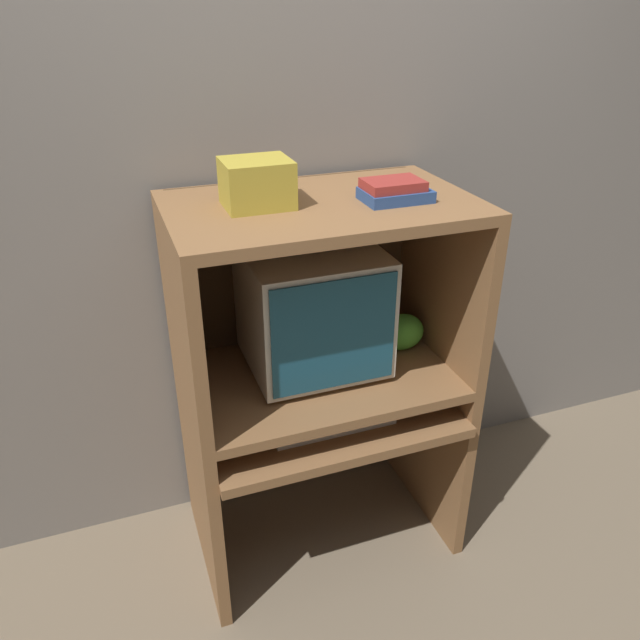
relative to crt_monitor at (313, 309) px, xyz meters
The scene contains 11 objects.
ground_plane 1.05m from the crt_monitor, 88.00° to the right, with size 12.00×12.00×0.00m, color #756651.
wall_back 0.45m from the crt_monitor, 87.74° to the left, with size 6.00×0.06×2.60m.
desk_base 0.58m from the crt_monitor, 81.84° to the right, with size 0.95×0.64×0.63m.
desk_monitor_shelf 0.26m from the crt_monitor, 76.01° to the right, with size 0.95×0.61×0.13m.
hutch_upper 0.18m from the crt_monitor, 51.86° to the right, with size 0.95×0.61×0.61m.
crt_monitor is the anchor object (origin of this frame).
keyboard 0.39m from the crt_monitor, 91.24° to the right, with size 0.42×0.15×0.03m.
mouse 0.46m from the crt_monitor, 32.09° to the right, with size 0.06×0.04×0.03m.
snack_bag 0.38m from the crt_monitor, ahead, with size 0.17×0.12×0.14m.
book_stack 0.49m from the crt_monitor, 27.82° to the right, with size 0.21×0.14×0.06m.
storage_box 0.49m from the crt_monitor, behind, with size 0.20×0.17×0.14m.
Camera 1 is at (-0.64, -1.43, 1.94)m, focal length 35.00 mm.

